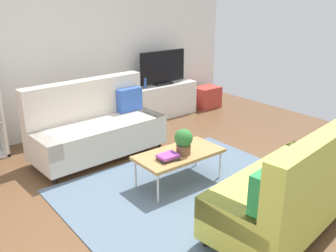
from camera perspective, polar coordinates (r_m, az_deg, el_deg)
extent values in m
plane|color=brown|center=(4.68, 2.33, -9.47)|extent=(7.68, 7.68, 0.00)
cube|color=white|center=(6.53, -13.94, 11.81)|extent=(6.40, 0.12, 2.90)
cube|color=slate|center=(4.63, 2.78, -9.73)|extent=(2.90, 2.20, 0.01)
cube|color=beige|center=(5.50, -10.60, -1.56)|extent=(1.95, 0.95, 0.44)
cube|color=beige|center=(5.61, -12.62, 4.11)|extent=(1.91, 0.31, 0.56)
cube|color=beige|center=(5.91, -3.62, 1.38)|extent=(0.25, 0.85, 0.22)
cube|color=beige|center=(5.11, -18.82, -2.64)|extent=(0.25, 0.85, 0.22)
cylinder|color=black|center=(5.80, -1.32, -2.93)|extent=(0.05, 0.05, 0.10)
cylinder|color=black|center=(4.97, -16.98, -7.90)|extent=(0.05, 0.05, 0.10)
cylinder|color=black|center=(6.30, -5.31, -1.14)|extent=(0.05, 0.05, 0.10)
cylinder|color=black|center=(5.55, -19.99, -5.30)|extent=(0.05, 0.05, 0.10)
cube|color=#3359B2|center=(5.83, -5.93, 4.04)|extent=(0.41, 0.16, 0.36)
cube|color=#C1CC51|center=(4.06, 17.58, -10.21)|extent=(2.00, 1.09, 0.44)
cube|color=#C1CC51|center=(3.73, 22.72, -4.97)|extent=(1.91, 0.45, 0.56)
cube|color=#C1CC51|center=(3.36, 10.87, -14.15)|extent=(0.31, 0.86, 0.22)
cube|color=#C1CC51|center=(4.72, 22.49, -4.99)|extent=(0.31, 0.86, 0.22)
cylinder|color=black|center=(3.72, 5.76, -17.26)|extent=(0.05, 0.05, 0.10)
cylinder|color=black|center=(5.01, 18.43, -7.85)|extent=(0.05, 0.05, 0.10)
cube|color=#288C4C|center=(3.28, 15.03, -9.41)|extent=(0.42, 0.19, 0.36)
cube|color=#D84C33|center=(3.65, 18.58, -6.74)|extent=(0.42, 0.19, 0.36)
cube|color=#B7844C|center=(4.62, 1.71, -4.33)|extent=(1.10, 0.56, 0.04)
cylinder|color=silver|center=(4.61, -4.99, -7.34)|extent=(0.02, 0.02, 0.38)
cylinder|color=silver|center=(5.17, 4.33, -4.24)|extent=(0.02, 0.02, 0.38)
cylinder|color=silver|center=(4.28, -1.55, -9.57)|extent=(0.02, 0.02, 0.38)
cylinder|color=silver|center=(4.87, 7.98, -5.94)|extent=(0.02, 0.02, 0.38)
cube|color=silver|center=(7.25, -0.89, 3.97)|extent=(1.40, 0.44, 0.64)
cube|color=black|center=(7.15, -0.81, 6.57)|extent=(0.36, 0.20, 0.04)
cube|color=black|center=(7.08, -0.82, 9.09)|extent=(1.00, 0.05, 0.60)
cube|color=#B2382D|center=(7.89, 5.94, 4.43)|extent=(0.52, 0.40, 0.44)
cylinder|color=brown|center=(4.55, 2.38, -3.61)|extent=(0.18, 0.18, 0.12)
sphere|color=#2D7233|center=(4.50, 2.41, -1.86)|extent=(0.22, 0.22, 0.22)
cube|color=#262626|center=(4.42, 0.02, -4.99)|extent=(0.28, 0.23, 0.03)
cube|color=purple|center=(4.40, 0.02, -4.60)|extent=(0.24, 0.19, 0.03)
cylinder|color=#4C72B2|center=(6.87, -5.05, 6.40)|extent=(0.10, 0.10, 0.15)
cylinder|color=#3359B2|center=(6.87, -3.54, 6.64)|extent=(0.05, 0.05, 0.19)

